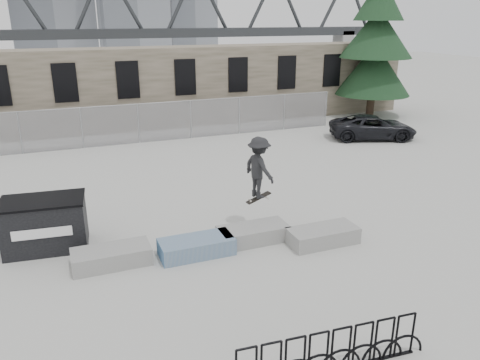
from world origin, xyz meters
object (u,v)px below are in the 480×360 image
(planter_far_left, at_px, (111,256))
(spruce_tree, at_px, (376,40))
(planter_center_right, at_px, (253,233))
(suv, at_px, (373,127))
(planter_center_left, at_px, (196,246))
(bike_rack, at_px, (330,352))
(planter_offset, at_px, (323,235))
(dumpster, at_px, (45,224))
(skateboarder, at_px, (259,168))

(planter_far_left, xyz_separation_m, spruce_tree, (18.13, 13.72, 4.53))
(planter_center_right, height_order, suv, suv)
(planter_center_left, bearing_deg, bike_rack, -79.57)
(spruce_tree, bearing_deg, planter_offset, -130.14)
(dumpster, xyz_separation_m, spruce_tree, (19.68, 12.10, 4.05))
(planter_center_right, relative_size, suv, 0.45)
(planter_far_left, bearing_deg, planter_center_left, -7.17)
(spruce_tree, xyz_separation_m, suv, (-3.58, -5.09, -4.16))
(planter_far_left, height_order, planter_center_right, same)
(planter_center_left, height_order, dumpster, dumpster)
(spruce_tree, distance_m, suv, 7.49)
(spruce_tree, distance_m, skateboarder, 19.22)
(planter_center_left, relative_size, spruce_tree, 0.17)
(planter_far_left, distance_m, dumpster, 2.29)
(planter_center_left, distance_m, bike_rack, 5.28)
(suv, bearing_deg, planter_center_left, 146.36)
(planter_far_left, height_order, suv, suv)
(skateboarder, bearing_deg, bike_rack, 153.73)
(spruce_tree, relative_size, suv, 2.58)
(planter_center_left, height_order, planter_offset, same)
(bike_rack, bearing_deg, suv, 51.09)
(dumpster, bearing_deg, suv, 29.56)
(planter_far_left, distance_m, bike_rack, 6.33)
(planter_far_left, height_order, spruce_tree, spruce_tree)
(planter_far_left, relative_size, suv, 0.45)
(suv, bearing_deg, spruce_tree, -14.61)
(planter_offset, bearing_deg, planter_far_left, 170.66)
(suv, bearing_deg, bike_rack, 161.61)
(planter_center_left, distance_m, spruce_tree, 21.67)
(planter_center_right, bearing_deg, planter_far_left, 178.41)
(bike_rack, bearing_deg, planter_center_left, 100.43)
(planter_offset, bearing_deg, dumpster, 160.64)
(suv, bearing_deg, planter_far_left, 141.18)
(planter_far_left, xyz_separation_m, dumpster, (-1.55, 1.62, 0.48))
(planter_center_right, height_order, skateboarder, skateboarder)
(spruce_tree, height_order, suv, spruce_tree)
(planter_offset, height_order, dumpster, dumpster)
(planter_offset, height_order, skateboarder, skateboarder)
(spruce_tree, relative_size, skateboarder, 5.83)
(planter_offset, distance_m, dumpster, 7.77)
(dumpster, height_order, spruce_tree, spruce_tree)
(planter_far_left, xyz_separation_m, skateboarder, (4.41, 0.55, 1.73))
(planter_far_left, distance_m, skateboarder, 4.77)
(planter_far_left, bearing_deg, dumpster, 133.66)
(bike_rack, xyz_separation_m, skateboarder, (1.24, 6.02, 1.54))
(planter_center_left, height_order, bike_rack, bike_rack)
(planter_center_right, xyz_separation_m, dumpster, (-5.52, 1.73, 0.48))
(dumpster, xyz_separation_m, skateboarder, (5.96, -1.07, 1.25))
(dumpster, distance_m, bike_rack, 8.52)
(bike_rack, relative_size, spruce_tree, 0.35)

